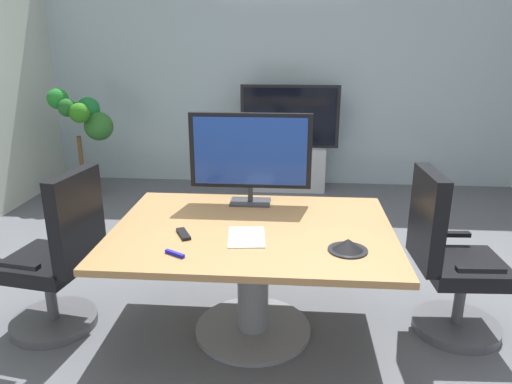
{
  "coord_description": "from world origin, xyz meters",
  "views": [
    {
      "loc": [
        0.15,
        -2.88,
        1.86
      ],
      "look_at": [
        -0.09,
        0.1,
        0.89
      ],
      "focal_mm": 33.63,
      "sensor_mm": 36.0,
      "label": 1
    }
  ],
  "objects_px": {
    "wall_display_unit": "(289,155)",
    "conference_phone": "(348,246)",
    "conference_table": "(253,256)",
    "office_chair_left": "(59,266)",
    "office_chair_right": "(449,268)",
    "potted_plant": "(84,133)",
    "remote_control": "(183,234)",
    "tv_monitor": "(250,153)"
  },
  "relations": [
    {
      "from": "office_chair_left",
      "to": "office_chair_right",
      "type": "xyz_separation_m",
      "value": [
        2.49,
        0.17,
        0.0
      ]
    },
    {
      "from": "office_chair_right",
      "to": "remote_control",
      "type": "xyz_separation_m",
      "value": [
        -1.65,
        -0.26,
        0.29
      ]
    },
    {
      "from": "tv_monitor",
      "to": "potted_plant",
      "type": "xyz_separation_m",
      "value": [
        -2.17,
        2.21,
        -0.32
      ]
    },
    {
      "from": "conference_phone",
      "to": "wall_display_unit",
      "type": "bearing_deg",
      "value": 96.02
    },
    {
      "from": "tv_monitor",
      "to": "potted_plant",
      "type": "height_order",
      "value": "tv_monitor"
    },
    {
      "from": "wall_display_unit",
      "to": "conference_phone",
      "type": "bearing_deg",
      "value": -83.98
    },
    {
      "from": "office_chair_left",
      "to": "potted_plant",
      "type": "height_order",
      "value": "potted_plant"
    },
    {
      "from": "office_chair_left",
      "to": "conference_phone",
      "type": "xyz_separation_m",
      "value": [
        1.8,
        -0.23,
        0.31
      ]
    },
    {
      "from": "conference_table",
      "to": "tv_monitor",
      "type": "bearing_deg",
      "value": 96.87
    },
    {
      "from": "remote_control",
      "to": "office_chair_left",
      "type": "bearing_deg",
      "value": 146.96
    },
    {
      "from": "office_chair_right",
      "to": "wall_display_unit",
      "type": "relative_size",
      "value": 0.83
    },
    {
      "from": "office_chair_right",
      "to": "conference_phone",
      "type": "height_order",
      "value": "office_chair_right"
    },
    {
      "from": "potted_plant",
      "to": "wall_display_unit",
      "type": "bearing_deg",
      "value": 10.64
    },
    {
      "from": "office_chair_right",
      "to": "remote_control",
      "type": "relative_size",
      "value": 6.41
    },
    {
      "from": "conference_table",
      "to": "wall_display_unit",
      "type": "height_order",
      "value": "wall_display_unit"
    },
    {
      "from": "office_chair_right",
      "to": "conference_phone",
      "type": "distance_m",
      "value": 0.86
    },
    {
      "from": "potted_plant",
      "to": "conference_phone",
      "type": "height_order",
      "value": "potted_plant"
    },
    {
      "from": "tv_monitor",
      "to": "conference_phone",
      "type": "xyz_separation_m",
      "value": [
        0.6,
        -0.75,
        -0.33
      ]
    },
    {
      "from": "office_chair_left",
      "to": "remote_control",
      "type": "xyz_separation_m",
      "value": [
        0.85,
        -0.09,
        0.29
      ]
    },
    {
      "from": "office_chair_right",
      "to": "wall_display_unit",
      "type": "xyz_separation_m",
      "value": [
        -1.06,
        3.02,
        -0.01
      ]
    },
    {
      "from": "office_chair_right",
      "to": "potted_plant",
      "type": "distance_m",
      "value": 4.33
    },
    {
      "from": "wall_display_unit",
      "to": "potted_plant",
      "type": "relative_size",
      "value": 1.01
    },
    {
      "from": "potted_plant",
      "to": "conference_phone",
      "type": "xyz_separation_m",
      "value": [
        2.77,
        -2.97,
        -0.01
      ]
    },
    {
      "from": "office_chair_right",
      "to": "potted_plant",
      "type": "height_order",
      "value": "potted_plant"
    },
    {
      "from": "office_chair_left",
      "to": "tv_monitor",
      "type": "bearing_deg",
      "value": 122.85
    },
    {
      "from": "potted_plant",
      "to": "conference_phone",
      "type": "distance_m",
      "value": 4.06
    },
    {
      "from": "office_chair_right",
      "to": "tv_monitor",
      "type": "height_order",
      "value": "tv_monitor"
    },
    {
      "from": "wall_display_unit",
      "to": "conference_phone",
      "type": "height_order",
      "value": "wall_display_unit"
    },
    {
      "from": "office_chair_left",
      "to": "potted_plant",
      "type": "relative_size",
      "value": 0.84
    },
    {
      "from": "remote_control",
      "to": "potted_plant",
      "type": "bearing_deg",
      "value": 96.06
    },
    {
      "from": "wall_display_unit",
      "to": "office_chair_right",
      "type": "bearing_deg",
      "value": -70.7
    },
    {
      "from": "potted_plant",
      "to": "tv_monitor",
      "type": "bearing_deg",
      "value": -45.62
    },
    {
      "from": "tv_monitor",
      "to": "remote_control",
      "type": "height_order",
      "value": "tv_monitor"
    },
    {
      "from": "office_chair_left",
      "to": "conference_phone",
      "type": "bearing_deg",
      "value": 91.9
    },
    {
      "from": "office_chair_left",
      "to": "conference_phone",
      "type": "relative_size",
      "value": 4.95
    },
    {
      "from": "tv_monitor",
      "to": "wall_display_unit",
      "type": "height_order",
      "value": "tv_monitor"
    },
    {
      "from": "potted_plant",
      "to": "conference_table",
      "type": "bearing_deg",
      "value": -50.28
    },
    {
      "from": "conference_phone",
      "to": "remote_control",
      "type": "xyz_separation_m",
      "value": [
        -0.95,
        0.14,
        -0.02
      ]
    },
    {
      "from": "conference_table",
      "to": "conference_phone",
      "type": "height_order",
      "value": "conference_phone"
    },
    {
      "from": "potted_plant",
      "to": "remote_control",
      "type": "xyz_separation_m",
      "value": [
        1.82,
        -2.83,
        -0.03
      ]
    },
    {
      "from": "conference_phone",
      "to": "remote_control",
      "type": "bearing_deg",
      "value": 171.62
    },
    {
      "from": "office_chair_right",
      "to": "potted_plant",
      "type": "relative_size",
      "value": 0.84
    }
  ]
}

